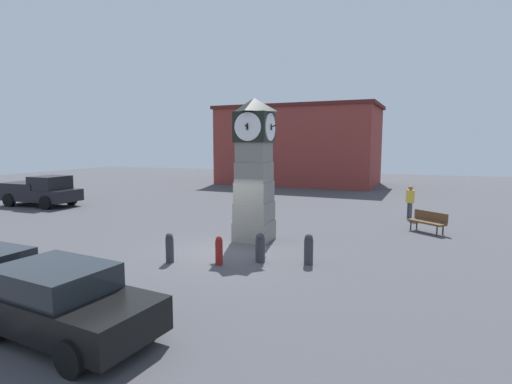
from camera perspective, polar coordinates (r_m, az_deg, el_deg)
The scene contains 11 objects.
ground_plane at distance 14.28m, azimuth -4.74°, elevation -8.54°, with size 79.40×79.40×0.00m, color #424247.
clock_tower at distance 15.49m, azimuth -0.26°, elevation 3.03°, with size 1.69×1.66×5.52m.
bollard_near_tower at distance 12.84m, azimuth 7.52°, elevation -8.06°, with size 0.29×0.29×0.99m.
bollard_mid_row at distance 12.97m, azimuth 0.60°, elevation -7.90°, with size 0.31×0.31×0.96m.
bollard_far_row at distance 12.75m, azimuth -5.31°, elevation -8.30°, with size 0.23×0.23×0.91m.
bollard_end_row at distance 13.21m, azimuth -12.24°, elevation -7.76°, with size 0.26×0.26×0.97m.
car_by_building at distance 8.93m, azimuth -25.84°, elevation -13.93°, with size 4.03×2.20×1.44m.
pickup_truck at distance 27.62m, azimuth -28.43°, elevation 0.16°, with size 4.92×2.23×1.85m.
bench at distance 18.66m, azimuth 23.38°, elevation -3.75°, with size 1.59×1.40×0.90m.
pedestrian_near_bench at distance 21.52m, azimuth 21.15°, elevation -1.06°, with size 0.41×0.47×1.70m.
warehouse_blue_far at distance 37.81m, azimuth 6.12°, elevation 6.65°, with size 14.87×8.24×7.18m.
Camera 1 is at (6.08, -12.34, 3.83)m, focal length 28.00 mm.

